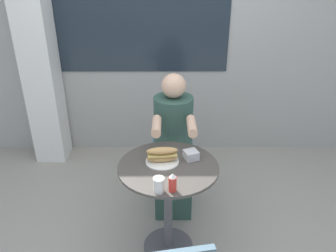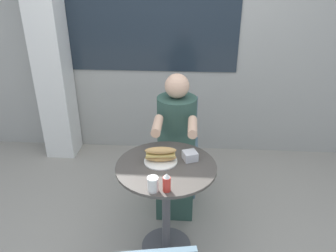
# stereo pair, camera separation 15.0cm
# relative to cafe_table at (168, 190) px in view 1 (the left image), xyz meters

# --- Properties ---
(ground_plane) EXTENTS (8.00, 8.00, 0.00)m
(ground_plane) POSITION_rel_cafe_table_xyz_m (0.00, 0.00, -0.53)
(ground_plane) COLOR gray
(storefront_wall) EXTENTS (8.00, 0.09, 2.80)m
(storefront_wall) POSITION_rel_cafe_table_xyz_m (-0.00, 1.59, 0.87)
(storefront_wall) COLOR #9E9E99
(storefront_wall) RESTS_ON ground_plane
(lattice_pillar) EXTENTS (0.31, 0.31, 2.40)m
(lattice_pillar) POSITION_rel_cafe_table_xyz_m (-1.28, 1.38, 0.67)
(lattice_pillar) COLOR silver
(lattice_pillar) RESTS_ON ground_plane
(cafe_table) EXTENTS (0.68, 0.68, 0.73)m
(cafe_table) POSITION_rel_cafe_table_xyz_m (0.00, 0.00, 0.00)
(cafe_table) COLOR #47423D
(cafe_table) RESTS_ON ground_plane
(diner_chair) EXTENTS (0.38, 0.38, 0.87)m
(diner_chair) POSITION_rel_cafe_table_xyz_m (0.05, 0.86, -0.01)
(diner_chair) COLOR slate
(diner_chair) RESTS_ON ground_plane
(seated_diner) EXTENTS (0.32, 0.57, 1.20)m
(seated_diner) POSITION_rel_cafe_table_xyz_m (0.05, 0.52, -0.00)
(seated_diner) COLOR #2D4C42
(seated_diner) RESTS_ON ground_plane
(sandwich_on_plate) EXTENTS (0.23, 0.23, 0.11)m
(sandwich_on_plate) POSITION_rel_cafe_table_xyz_m (-0.04, 0.04, 0.24)
(sandwich_on_plate) COLOR white
(sandwich_on_plate) RESTS_ON cafe_table
(drink_cup) EXTENTS (0.07, 0.07, 0.09)m
(drink_cup) POSITION_rel_cafe_table_xyz_m (-0.06, -0.28, 0.25)
(drink_cup) COLOR silver
(drink_cup) RESTS_ON cafe_table
(napkin_box) EXTENTS (0.12, 0.12, 0.06)m
(napkin_box) POSITION_rel_cafe_table_xyz_m (0.16, 0.09, 0.23)
(napkin_box) COLOR silver
(napkin_box) RESTS_ON cafe_table
(condiment_bottle) EXTENTS (0.05, 0.05, 0.12)m
(condiment_bottle) POSITION_rel_cafe_table_xyz_m (0.02, -0.28, 0.26)
(condiment_bottle) COLOR red
(condiment_bottle) RESTS_ON cafe_table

